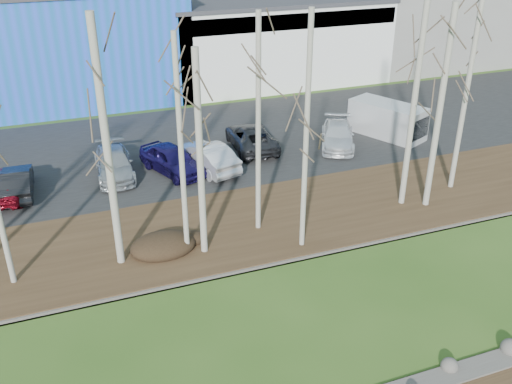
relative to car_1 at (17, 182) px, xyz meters
name	(u,v)px	position (x,y,z in m)	size (l,w,h in m)	color
river	(279,328)	(8.61, -14.24, -0.83)	(80.00, 8.00, 0.90)	black
far_bank_rocks	(241,267)	(8.61, -10.14, -0.83)	(80.00, 0.80, 0.46)	#47423D
far_bank	(218,229)	(8.61, -6.94, -0.76)	(80.00, 7.00, 0.15)	#382616
parking_lot	(168,148)	(8.61, 3.56, -0.76)	(80.00, 14.00, 0.14)	black
building_blue	(45,43)	(2.61, 17.56, 3.32)	(20.40, 12.24, 8.30)	#1659AD
building_white	(266,36)	(20.61, 17.54, 2.58)	(18.36, 12.24, 6.80)	silver
building_grey	(422,21)	(36.61, 17.56, 2.82)	(14.28, 12.24, 7.30)	gray
dirt_mound	(163,245)	(5.83, -7.94, -0.40)	(2.86, 2.02, 0.56)	black
birch_2	(107,149)	(3.98, -8.16, 4.39)	(0.31, 0.31, 10.16)	#B1AF9F
birch_3	(181,151)	(6.77, -8.44, 4.00)	(0.22, 0.22, 9.36)	#B1AF9F
birch_4	(200,157)	(7.48, -8.59, 3.69)	(0.28, 0.28, 8.75)	#B1AF9F
birch_5	(258,128)	(10.37, -7.53, 4.19)	(0.23, 0.23, 9.74)	#B1AF9F
birch_6	(306,137)	(11.64, -9.59, 4.35)	(0.22, 0.22, 10.07)	#B1AF9F
birch_7	(416,87)	(17.98, -7.77, 5.24)	(0.28, 0.28, 11.85)	#B1AF9F
birch_8	(439,111)	(19.01, -8.35, 4.18)	(0.29, 0.29, 9.72)	#B1AF9F
birch_9	(469,75)	(21.46, -7.13, 5.33)	(0.26, 0.26, 12.03)	#B1AF9F
car_1	(17,182)	(0.00, 0.00, 0.00)	(1.47, 4.21, 1.39)	black
car_2	(4,184)	(-0.62, 0.11, -0.05)	(2.15, 4.67, 1.30)	maroon
car_3	(114,164)	(4.99, 0.58, 0.00)	(1.94, 4.78, 1.39)	#979B9F
car_4	(172,160)	(8.07, -0.17, 0.09)	(1.84, 4.58, 1.56)	#19114B
car_5	(207,156)	(10.01, -0.43, 0.09)	(1.65, 4.74, 1.56)	silver
car_6	(251,137)	(13.39, 1.59, 0.02)	(2.38, 5.16, 1.43)	#2B2B2E
car_7	(338,135)	(18.53, 0.11, 0.00)	(1.94, 4.76, 1.38)	silver
van_white	(390,120)	(22.44, 0.43, 0.36)	(3.84, 5.23, 2.11)	silver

